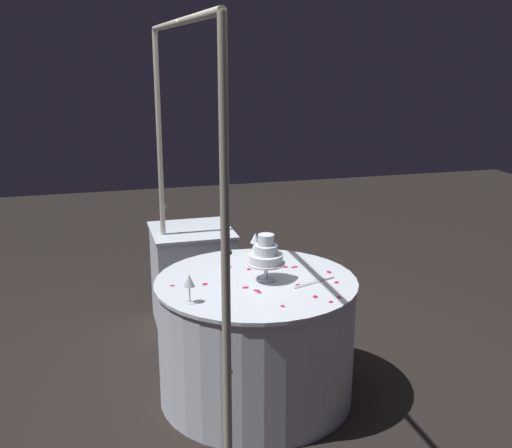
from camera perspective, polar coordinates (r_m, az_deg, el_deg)
name	(u,v)px	position (r m, az deg, el deg)	size (l,w,h in m)	color
ground_plane	(256,394)	(3.93, 0.00, -15.32)	(12.00, 12.00, 0.00)	black
decorative_arch	(183,167)	(3.34, -6.75, 5.20)	(2.11, 0.06, 2.17)	#B7B29E
main_table	(256,339)	(3.75, 0.00, -10.46)	(1.18, 1.18, 0.74)	silver
side_table	(193,277)	(4.71, -5.82, -4.85)	(0.59, 0.59, 0.75)	silver
tiered_cake	(266,255)	(3.55, 0.92, -2.86)	(0.22, 0.22, 0.28)	silver
wine_glass_0	(255,239)	(4.00, -0.07, -1.38)	(0.07, 0.07, 0.15)	silver
wine_glass_1	(265,244)	(3.87, 0.79, -1.86)	(0.07, 0.07, 0.15)	silver
wine_glass_2	(189,282)	(3.27, -6.14, -5.31)	(0.06, 0.06, 0.16)	silver
wine_glass_3	(256,246)	(3.77, 0.03, -2.02)	(0.06, 0.06, 0.18)	silver
cake_knife	(316,282)	(3.59, 5.55, -5.27)	(0.12, 0.29, 0.01)	silver
rose_petal_0	(315,297)	(3.38, 5.46, -6.64)	(0.04, 0.03, 0.00)	#C61951
rose_petal_1	(339,297)	(3.39, 7.63, -6.67)	(0.03, 0.02, 0.00)	#C61951
rose_petal_2	(230,267)	(3.81, -2.43, -3.93)	(0.03, 0.02, 0.00)	#C61951
rose_petal_3	(331,302)	(3.32, 6.87, -7.09)	(0.03, 0.02, 0.00)	#C61951
rose_petal_4	(172,285)	(3.55, -7.68, -5.61)	(0.03, 0.02, 0.00)	#C61951
rose_petal_5	(259,292)	(3.42, 0.31, -6.28)	(0.03, 0.02, 0.00)	#C61951
rose_petal_6	(285,267)	(3.81, 2.71, -3.95)	(0.04, 0.03, 0.00)	#C61951
rose_petal_7	(246,287)	(3.49, -0.96, -5.83)	(0.04, 0.03, 0.00)	#C61951
rose_petal_8	(249,269)	(3.77, -0.67, -4.16)	(0.03, 0.02, 0.00)	#C61951
rose_petal_9	(295,267)	(3.82, 3.63, -3.93)	(0.03, 0.02, 0.00)	#C61951
rose_petal_10	(263,269)	(3.77, 0.60, -4.18)	(0.03, 0.02, 0.00)	#C61951
rose_petal_11	(293,267)	(3.81, 3.41, -3.99)	(0.03, 0.02, 0.00)	#C61951
rose_petal_12	(223,272)	(3.74, -3.00, -4.38)	(0.03, 0.02, 0.00)	#C61951
rose_petal_13	(257,290)	(3.45, 0.05, -6.10)	(0.04, 0.03, 0.00)	#C61951
rose_petal_14	(227,270)	(3.77, -2.70, -4.19)	(0.03, 0.02, 0.00)	#C61951
rose_petal_15	(329,272)	(3.75, 6.69, -4.39)	(0.04, 0.03, 0.00)	#C61951
rose_petal_16	(205,284)	(3.55, -4.71, -5.51)	(0.04, 0.03, 0.00)	#C61951
rose_petal_17	(283,306)	(3.25, 2.46, -7.53)	(0.03, 0.02, 0.00)	#C61951
rose_petal_18	(298,285)	(3.53, 3.86, -5.60)	(0.04, 0.03, 0.00)	#C61951
rose_petal_19	(337,282)	(3.59, 7.40, -5.32)	(0.04, 0.02, 0.00)	#C61951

